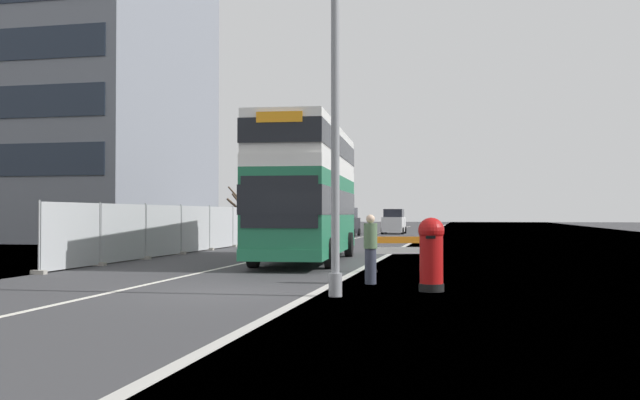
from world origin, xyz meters
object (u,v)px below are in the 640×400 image
object	(u,v)px
double_decker_bus	(307,191)
car_oncoming_near	(311,226)
roadworks_barrier	(401,250)
car_receding_mid	(345,223)
lamppost_foreground	(335,84)
red_pillar_postbox	(431,251)
pedestrian_at_kerb	(371,249)
car_receding_far	(394,222)

from	to	relation	value
double_decker_bus	car_oncoming_near	xyz separation A→B (m)	(-4.18, 18.96, -1.66)
roadworks_barrier	car_receding_mid	xyz separation A→B (m)	(-7.40, 32.77, 0.37)
double_decker_bus	car_oncoming_near	world-z (taller)	double_decker_bus
car_oncoming_near	car_receding_mid	xyz separation A→B (m)	(0.61, 9.76, 0.08)
roadworks_barrier	car_receding_mid	size ratio (longest dim) A/B	0.43
lamppost_foreground	red_pillar_postbox	size ratio (longest dim) A/B	5.71
red_pillar_postbox	car_receding_mid	size ratio (longest dim) A/B	0.40
roadworks_barrier	car_oncoming_near	bearing A→B (deg)	109.21
roadworks_barrier	car_oncoming_near	xyz separation A→B (m)	(-8.02, 23.00, 0.29)
red_pillar_postbox	roadworks_barrier	distance (m)	5.20
lamppost_foreground	roadworks_barrier	world-z (taller)	lamppost_foreground
lamppost_foreground	car_oncoming_near	size ratio (longest dim) A/B	2.22
lamppost_foreground	car_receding_mid	xyz separation A→B (m)	(-6.61, 39.25, -3.50)
car_receding_mid	pedestrian_at_kerb	xyz separation A→B (m)	(6.98, -36.49, -0.17)
red_pillar_postbox	roadworks_barrier	size ratio (longest dim) A/B	0.92
car_oncoming_near	roadworks_barrier	bearing A→B (deg)	-70.79
red_pillar_postbox	pedestrian_at_kerb	size ratio (longest dim) A/B	0.96
roadworks_barrier	double_decker_bus	bearing A→B (deg)	133.52
double_decker_bus	roadworks_barrier	xyz separation A→B (m)	(3.84, -4.04, -1.95)
lamppost_foreground	car_receding_far	size ratio (longest dim) A/B	2.34
car_receding_mid	car_receding_far	bearing A→B (deg)	66.78
car_oncoming_near	pedestrian_at_kerb	distance (m)	27.78
car_oncoming_near	car_receding_far	size ratio (longest dim) A/B	1.06
double_decker_bus	lamppost_foreground	size ratio (longest dim) A/B	1.15
lamppost_foreground	car_oncoming_near	world-z (taller)	lamppost_foreground
car_oncoming_near	car_receding_far	distance (m)	17.38
double_decker_bus	car_receding_far	bearing A→B (deg)	90.75
roadworks_barrier	pedestrian_at_kerb	size ratio (longest dim) A/B	1.04
red_pillar_postbox	car_oncoming_near	world-z (taller)	car_oncoming_near
red_pillar_postbox	car_oncoming_near	xyz separation A→B (m)	(-9.17, 28.07, 0.04)
double_decker_bus	roadworks_barrier	size ratio (longest dim) A/B	6.05
double_decker_bus	car_receding_mid	distance (m)	28.99
red_pillar_postbox	car_receding_mid	bearing A→B (deg)	102.75
lamppost_foreground	car_oncoming_near	xyz separation A→B (m)	(-7.22, 29.49, -3.58)
car_receding_far	car_receding_mid	bearing A→B (deg)	-113.22
car_receding_far	car_oncoming_near	bearing A→B (deg)	-102.33
double_decker_bus	red_pillar_postbox	world-z (taller)	double_decker_bus
double_decker_bus	roadworks_barrier	distance (m)	5.91
double_decker_bus	lamppost_foreground	world-z (taller)	lamppost_foreground
double_decker_bus	car_receding_mid	size ratio (longest dim) A/B	2.60
lamppost_foreground	pedestrian_at_kerb	size ratio (longest dim) A/B	5.49
red_pillar_postbox	roadworks_barrier	bearing A→B (deg)	102.86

